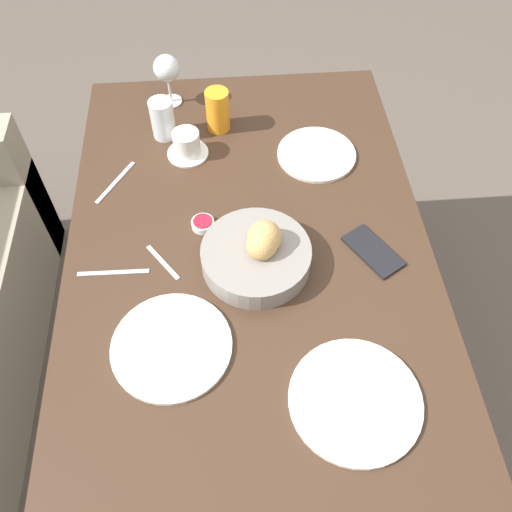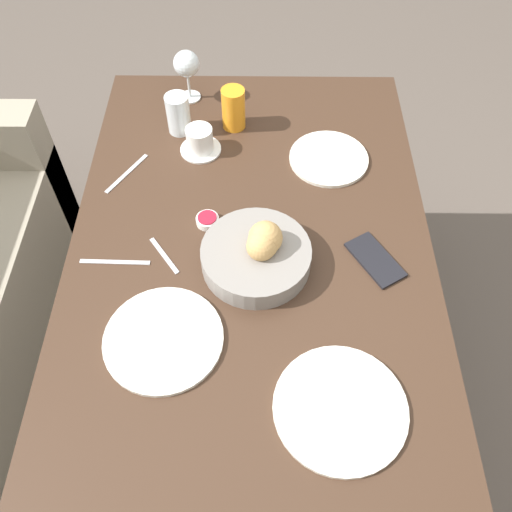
{
  "view_description": "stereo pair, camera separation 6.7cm",
  "coord_description": "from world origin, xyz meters",
  "px_view_note": "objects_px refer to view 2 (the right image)",
  "views": [
    {
      "loc": [
        -0.74,
        0.05,
        1.78
      ],
      "look_at": [
        0.0,
        -0.01,
        0.76
      ],
      "focal_mm": 38.0,
      "sensor_mm": 36.0,
      "label": 1
    },
    {
      "loc": [
        -0.74,
        -0.02,
        1.78
      ],
      "look_at": [
        0.0,
        -0.01,
        0.76
      ],
      "focal_mm": 38.0,
      "sensor_mm": 36.0,
      "label": 2
    }
  ],
  "objects_px": {
    "plate_near_right": "(329,158)",
    "coffee_cup": "(200,141)",
    "jam_bowl_berry": "(207,220)",
    "plate_far_center": "(163,339)",
    "water_tumbler": "(178,114)",
    "juice_glass": "(233,109)",
    "fork_silver": "(127,173)",
    "plate_near_left": "(340,408)",
    "wine_glass": "(187,65)",
    "knife_silver": "(115,263)",
    "bread_basket": "(258,253)",
    "spoon_coffee": "(164,256)",
    "cell_phone": "(375,260)"
  },
  "relations": [
    {
      "from": "water_tumbler",
      "to": "cell_phone",
      "type": "relative_size",
      "value": 0.69
    },
    {
      "from": "fork_silver",
      "to": "plate_near_left",
      "type": "bearing_deg",
      "value": -141.07
    },
    {
      "from": "plate_near_right",
      "to": "spoon_coffee",
      "type": "relative_size",
      "value": 2.01
    },
    {
      "from": "juice_glass",
      "to": "fork_silver",
      "type": "distance_m",
      "value": 0.35
    },
    {
      "from": "knife_silver",
      "to": "spoon_coffee",
      "type": "relative_size",
      "value": 1.55
    },
    {
      "from": "plate_near_right",
      "to": "coffee_cup",
      "type": "relative_size",
      "value": 1.9
    },
    {
      "from": "water_tumbler",
      "to": "coffee_cup",
      "type": "relative_size",
      "value": 1.01
    },
    {
      "from": "jam_bowl_berry",
      "to": "plate_far_center",
      "type": "bearing_deg",
      "value": 167.32
    },
    {
      "from": "fork_silver",
      "to": "cell_phone",
      "type": "xyz_separation_m",
      "value": [
        -0.28,
        -0.63,
        0.0
      ]
    },
    {
      "from": "coffee_cup",
      "to": "plate_far_center",
      "type": "bearing_deg",
      "value": 176.35
    },
    {
      "from": "juice_glass",
      "to": "spoon_coffee",
      "type": "relative_size",
      "value": 1.13
    },
    {
      "from": "juice_glass",
      "to": "coffee_cup",
      "type": "relative_size",
      "value": 1.07
    },
    {
      "from": "coffee_cup",
      "to": "knife_silver",
      "type": "xyz_separation_m",
      "value": [
        -0.39,
        0.18,
        -0.03
      ]
    },
    {
      "from": "bread_basket",
      "to": "cell_phone",
      "type": "relative_size",
      "value": 1.54
    },
    {
      "from": "plate_near_left",
      "to": "fork_silver",
      "type": "distance_m",
      "value": 0.83
    },
    {
      "from": "cell_phone",
      "to": "plate_far_center",
      "type": "bearing_deg",
      "value": 114.23
    },
    {
      "from": "plate_near_left",
      "to": "wine_glass",
      "type": "xyz_separation_m",
      "value": [
        0.97,
        0.38,
        0.11
      ]
    },
    {
      "from": "plate_near_left",
      "to": "plate_far_center",
      "type": "height_order",
      "value": "same"
    },
    {
      "from": "knife_silver",
      "to": "spoon_coffee",
      "type": "height_order",
      "value": "same"
    },
    {
      "from": "fork_silver",
      "to": "coffee_cup",
      "type": "bearing_deg",
      "value": -63.97
    },
    {
      "from": "juice_glass",
      "to": "knife_silver",
      "type": "distance_m",
      "value": 0.57
    },
    {
      "from": "juice_glass",
      "to": "spoon_coffee",
      "type": "height_order",
      "value": "juice_glass"
    },
    {
      "from": "plate_far_center",
      "to": "water_tumbler",
      "type": "xyz_separation_m",
      "value": [
        0.68,
        0.03,
        0.05
      ]
    },
    {
      "from": "knife_silver",
      "to": "juice_glass",
      "type": "bearing_deg",
      "value": -28.31
    },
    {
      "from": "plate_far_center",
      "to": "coffee_cup",
      "type": "height_order",
      "value": "coffee_cup"
    },
    {
      "from": "jam_bowl_berry",
      "to": "knife_silver",
      "type": "xyz_separation_m",
      "value": [
        -0.13,
        0.21,
        -0.01
      ]
    },
    {
      "from": "plate_near_left",
      "to": "spoon_coffee",
      "type": "bearing_deg",
      "value": 46.33
    },
    {
      "from": "wine_glass",
      "to": "fork_silver",
      "type": "bearing_deg",
      "value": 156.05
    },
    {
      "from": "juice_glass",
      "to": "knife_silver",
      "type": "height_order",
      "value": "juice_glass"
    },
    {
      "from": "plate_near_right",
      "to": "coffee_cup",
      "type": "bearing_deg",
      "value": 84.39
    },
    {
      "from": "plate_near_left",
      "to": "fork_silver",
      "type": "xyz_separation_m",
      "value": [
        0.65,
        0.52,
        -0.0
      ]
    },
    {
      "from": "cell_phone",
      "to": "spoon_coffee",
      "type": "bearing_deg",
      "value": 89.01
    },
    {
      "from": "cell_phone",
      "to": "water_tumbler",
      "type": "bearing_deg",
      "value": 47.71
    },
    {
      "from": "plate_far_center",
      "to": "fork_silver",
      "type": "xyz_separation_m",
      "value": [
        0.5,
        0.16,
        -0.0
      ]
    },
    {
      "from": "jam_bowl_berry",
      "to": "fork_silver",
      "type": "bearing_deg",
      "value": 53.49
    },
    {
      "from": "wine_glass",
      "to": "knife_silver",
      "type": "bearing_deg",
      "value": 168.36
    },
    {
      "from": "plate_near_right",
      "to": "knife_silver",
      "type": "bearing_deg",
      "value": 123.79
    },
    {
      "from": "juice_glass",
      "to": "wine_glass",
      "type": "bearing_deg",
      "value": 47.39
    },
    {
      "from": "coffee_cup",
      "to": "spoon_coffee",
      "type": "height_order",
      "value": "coffee_cup"
    },
    {
      "from": "jam_bowl_berry",
      "to": "bread_basket",
      "type": "bearing_deg",
      "value": -134.05
    },
    {
      "from": "plate_near_left",
      "to": "coffee_cup",
      "type": "distance_m",
      "value": 0.81
    },
    {
      "from": "water_tumbler",
      "to": "knife_silver",
      "type": "relative_size",
      "value": 0.69
    },
    {
      "from": "bread_basket",
      "to": "knife_silver",
      "type": "xyz_separation_m",
      "value": [
        -0.0,
        0.34,
        -0.04
      ]
    },
    {
      "from": "coffee_cup",
      "to": "knife_silver",
      "type": "bearing_deg",
      "value": 155.66
    },
    {
      "from": "bread_basket",
      "to": "wine_glass",
      "type": "xyz_separation_m",
      "value": [
        0.62,
        0.21,
        0.07
      ]
    },
    {
      "from": "jam_bowl_berry",
      "to": "spoon_coffee",
      "type": "distance_m",
      "value": 0.14
    },
    {
      "from": "wine_glass",
      "to": "jam_bowl_berry",
      "type": "xyz_separation_m",
      "value": [
        -0.5,
        -0.08,
        -0.1
      ]
    },
    {
      "from": "fork_silver",
      "to": "bread_basket",
      "type": "bearing_deg",
      "value": -129.4
    },
    {
      "from": "plate_near_left",
      "to": "plate_far_center",
      "type": "relative_size",
      "value": 1.04
    },
    {
      "from": "plate_near_right",
      "to": "spoon_coffee",
      "type": "height_order",
      "value": "plate_near_right"
    }
  ]
}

